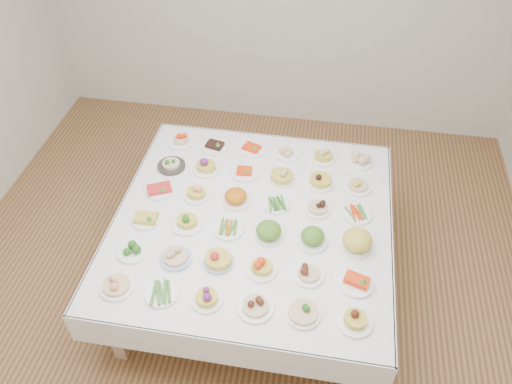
% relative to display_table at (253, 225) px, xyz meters
% --- Properties ---
extents(room_envelope, '(5.02, 5.02, 2.81)m').
position_rel_display_table_xyz_m(room_envelope, '(-0.12, -0.14, 1.15)').
color(room_envelope, olive).
rests_on(room_envelope, ground).
extents(display_table, '(2.06, 2.06, 0.75)m').
position_rel_display_table_xyz_m(display_table, '(0.00, 0.00, 0.00)').
color(display_table, white).
rests_on(display_table, ground).
extents(dish_0, '(0.23, 0.23, 0.13)m').
position_rel_display_table_xyz_m(dish_0, '(-0.76, -0.76, 0.13)').
color(dish_0, white).
rests_on(dish_0, display_table).
extents(dish_1, '(0.23, 0.21, 0.05)m').
position_rel_display_table_xyz_m(dish_1, '(-0.46, -0.77, 0.09)').
color(dish_1, white).
rests_on(dish_1, display_table).
extents(dish_2, '(0.20, 0.20, 0.12)m').
position_rel_display_table_xyz_m(dish_2, '(-0.16, -0.76, 0.13)').
color(dish_2, white).
rests_on(dish_2, display_table).
extents(dish_3, '(0.23, 0.23, 0.12)m').
position_rel_display_table_xyz_m(dish_3, '(0.15, -0.77, 0.13)').
color(dish_3, white).
rests_on(dish_3, display_table).
extents(dish_4, '(0.22, 0.22, 0.13)m').
position_rel_display_table_xyz_m(dish_4, '(0.45, -0.76, 0.13)').
color(dish_4, white).
rests_on(dish_4, display_table).
extents(dish_5, '(0.22, 0.22, 0.12)m').
position_rel_display_table_xyz_m(dish_5, '(0.77, -0.76, 0.12)').
color(dish_5, white).
rests_on(dish_5, display_table).
extents(dish_6, '(0.20, 0.20, 0.09)m').
position_rel_display_table_xyz_m(dish_6, '(-0.76, -0.47, 0.11)').
color(dish_6, white).
rests_on(dish_6, display_table).
extents(dish_7, '(0.22, 0.22, 0.13)m').
position_rel_display_table_xyz_m(dish_7, '(-0.45, -0.47, 0.13)').
color(dish_7, '#4C66B2').
rests_on(dish_7, display_table).
extents(dish_8, '(0.20, 0.20, 0.13)m').
position_rel_display_table_xyz_m(dish_8, '(-0.16, -0.45, 0.13)').
color(dish_8, '#4C66B2').
rests_on(dish_8, display_table).
extents(dish_9, '(0.21, 0.21, 0.12)m').
position_rel_display_table_xyz_m(dish_9, '(0.14, -0.47, 0.13)').
color(dish_9, white).
rests_on(dish_9, display_table).
extents(dish_10, '(0.21, 0.21, 0.11)m').
position_rel_display_table_xyz_m(dish_10, '(0.46, -0.46, 0.12)').
color(dish_10, white).
rests_on(dish_10, display_table).
extents(dish_11, '(0.23, 0.23, 0.11)m').
position_rel_display_table_xyz_m(dish_11, '(0.77, -0.47, 0.12)').
color(dish_11, white).
rests_on(dish_11, display_table).
extents(dish_12, '(0.20, 0.20, 0.10)m').
position_rel_display_table_xyz_m(dish_12, '(-0.77, -0.16, 0.11)').
color(dish_12, white).
rests_on(dish_12, display_table).
extents(dish_13, '(0.23, 0.23, 0.13)m').
position_rel_display_table_xyz_m(dish_13, '(-0.46, -0.15, 0.13)').
color(dish_13, white).
rests_on(dish_13, display_table).
extents(dish_14, '(0.22, 0.22, 0.05)m').
position_rel_display_table_xyz_m(dish_14, '(-0.15, -0.14, 0.09)').
color(dish_14, white).
rests_on(dish_14, display_table).
extents(dish_15, '(0.21, 0.21, 0.13)m').
position_rel_display_table_xyz_m(dish_15, '(0.14, -0.16, 0.13)').
color(dish_15, white).
rests_on(dish_15, display_table).
extents(dish_16, '(0.26, 0.26, 0.14)m').
position_rel_display_table_xyz_m(dish_16, '(0.46, -0.16, 0.14)').
color(dish_16, white).
rests_on(dish_16, display_table).
extents(dish_17, '(0.21, 0.21, 0.14)m').
position_rel_display_table_xyz_m(dish_17, '(0.76, -0.16, 0.14)').
color(dish_17, white).
rests_on(dish_17, display_table).
extents(dish_18, '(0.22, 0.22, 0.10)m').
position_rel_display_table_xyz_m(dish_18, '(-0.77, 0.16, 0.11)').
color(dish_18, white).
rests_on(dish_18, display_table).
extents(dish_19, '(0.20, 0.20, 0.12)m').
position_rel_display_table_xyz_m(dish_19, '(-0.47, 0.15, 0.13)').
color(dish_19, white).
rests_on(dish_19, display_table).
extents(dish_20, '(0.22, 0.22, 0.12)m').
position_rel_display_table_xyz_m(dish_20, '(-0.16, 0.15, 0.12)').
color(dish_20, white).
rests_on(dish_20, display_table).
extents(dish_21, '(0.20, 0.20, 0.05)m').
position_rel_display_table_xyz_m(dish_21, '(0.16, 0.15, 0.09)').
color(dish_21, white).
rests_on(dish_21, display_table).
extents(dish_22, '(0.20, 0.20, 0.12)m').
position_rel_display_table_xyz_m(dish_22, '(0.47, 0.16, 0.12)').
color(dish_22, white).
rests_on(dish_22, display_table).
extents(dish_23, '(0.22, 0.22, 0.05)m').
position_rel_display_table_xyz_m(dish_23, '(0.76, 0.16, 0.09)').
color(dish_23, white).
rests_on(dish_23, display_table).
extents(dish_24, '(0.23, 0.23, 0.11)m').
position_rel_display_table_xyz_m(dish_24, '(-0.76, 0.46, 0.12)').
color(dish_24, '#2F2C2A').
rests_on(dish_24, display_table).
extents(dish_25, '(0.22, 0.22, 0.15)m').
position_rel_display_table_xyz_m(dish_25, '(-0.47, 0.47, 0.14)').
color(dish_25, white).
rests_on(dish_25, display_table).
extents(dish_26, '(0.21, 0.21, 0.09)m').
position_rel_display_table_xyz_m(dish_26, '(-0.15, 0.47, 0.10)').
color(dish_26, white).
rests_on(dish_26, display_table).
extents(dish_27, '(0.20, 0.20, 0.12)m').
position_rel_display_table_xyz_m(dish_27, '(0.16, 0.45, 0.13)').
color(dish_27, white).
rests_on(dish_27, display_table).
extents(dish_28, '(0.21, 0.21, 0.13)m').
position_rel_display_table_xyz_m(dish_28, '(0.47, 0.46, 0.13)').
color(dish_28, white).
rests_on(dish_28, display_table).
extents(dish_29, '(0.21, 0.21, 0.11)m').
position_rel_display_table_xyz_m(dish_29, '(0.76, 0.46, 0.12)').
color(dish_29, white).
rests_on(dish_29, display_table).
extents(dish_30, '(0.23, 0.23, 0.12)m').
position_rel_display_table_xyz_m(dish_30, '(-0.77, 0.77, 0.13)').
color(dish_30, white).
rests_on(dish_30, display_table).
extents(dish_31, '(0.23, 0.23, 0.09)m').
position_rel_display_table_xyz_m(dish_31, '(-0.46, 0.76, 0.11)').
color(dish_31, white).
rests_on(dish_31, display_table).
extents(dish_32, '(0.22, 0.22, 0.10)m').
position_rel_display_table_xyz_m(dish_32, '(-0.14, 0.78, 0.11)').
color(dish_32, white).
rests_on(dish_32, display_table).
extents(dish_33, '(0.20, 0.20, 0.08)m').
position_rel_display_table_xyz_m(dish_33, '(0.16, 0.76, 0.10)').
color(dish_33, white).
rests_on(dish_33, display_table).
extents(dish_34, '(0.20, 0.20, 0.12)m').
position_rel_display_table_xyz_m(dish_34, '(0.47, 0.76, 0.12)').
color(dish_34, white).
rests_on(dish_34, display_table).
extents(dish_35, '(0.21, 0.21, 0.10)m').
position_rel_display_table_xyz_m(dish_35, '(0.77, 0.77, 0.11)').
color(dish_35, white).
rests_on(dish_35, display_table).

